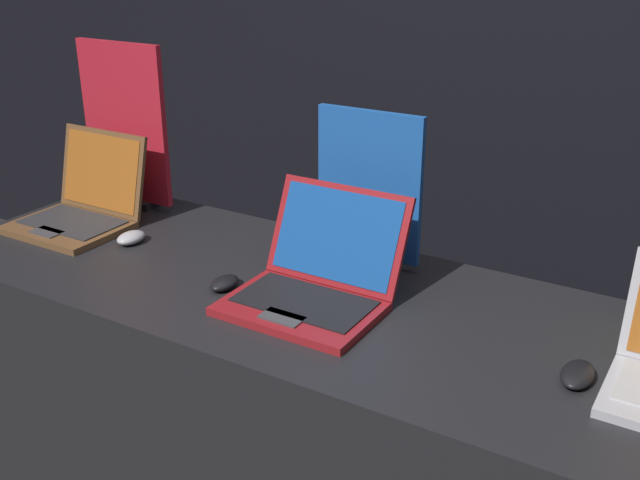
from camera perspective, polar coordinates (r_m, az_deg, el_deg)
name	(u,v)px	position (r m, az deg, el deg)	size (l,w,h in m)	color
wall_back	(517,39)	(3.07, 14.80, 14.61)	(8.00, 0.05, 2.80)	black
display_counter	(319,446)	(2.14, -0.06, -15.45)	(2.24, 0.74, 0.94)	black
laptop_front	(82,205)	(2.43, -17.71, 2.57)	(0.34, 0.33, 0.27)	brown
mouse_front	(131,238)	(2.26, -14.20, 0.17)	(0.07, 0.09, 0.03)	#B2B2B7
promo_stand_front	(125,129)	(2.51, -14.61, 8.17)	(0.34, 0.07, 0.53)	black
laptop_middle	(315,279)	(1.83, -0.37, -2.98)	(0.37, 0.37, 0.26)	maroon
mouse_middle	(224,283)	(1.93, -7.30, -3.26)	(0.06, 0.09, 0.03)	black
promo_stand_middle	(369,193)	(2.00, 3.74, 3.62)	(0.30, 0.07, 0.42)	black
mouse_back	(578,374)	(1.63, 19.03, -9.65)	(0.07, 0.11, 0.03)	black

